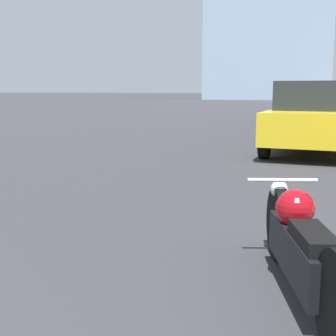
# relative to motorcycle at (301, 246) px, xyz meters

# --- Properties ---
(motorcycle) EXTENTS (0.88, 2.31, 0.79)m
(motorcycle) POSITION_rel_motorcycle_xyz_m (0.00, 0.00, 0.00)
(motorcycle) COLOR black
(motorcycle) RESTS_ON ground_plane
(parked_car_yellow) EXTENTS (2.19, 4.37, 1.76)m
(parked_car_yellow) POSITION_rel_motorcycle_xyz_m (-0.04, 8.49, 0.48)
(parked_car_yellow) COLOR gold
(parked_car_yellow) RESTS_ON ground_plane
(parked_car_red) EXTENTS (1.85, 4.38, 1.75)m
(parked_car_red) POSITION_rel_motorcycle_xyz_m (-0.22, 20.09, 0.49)
(parked_car_red) COLOR red
(parked_car_red) RESTS_ON ground_plane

